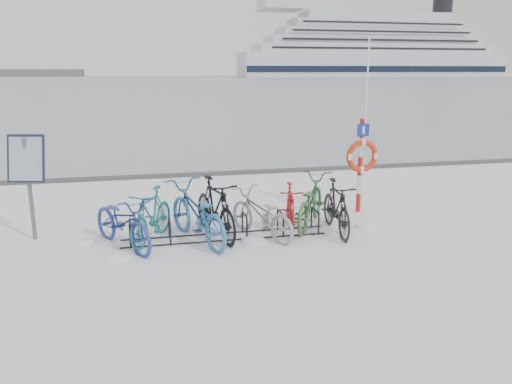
{
  "coord_description": "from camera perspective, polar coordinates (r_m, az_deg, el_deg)",
  "views": [
    {
      "loc": [
        -1.45,
        -9.08,
        3.16
      ],
      "look_at": [
        0.72,
        0.6,
        0.72
      ],
      "focal_mm": 35.0,
      "sensor_mm": 36.0,
      "label": 1
    }
  ],
  "objects": [
    {
      "name": "info_board",
      "position": [
        10.15,
        -24.73,
        2.83
      ],
      "size": [
        0.71,
        0.4,
        2.01
      ],
      "rotation": [
        0.0,
        0.0,
        -0.24
      ],
      "color": "#595B5E",
      "rests_on": "ground"
    },
    {
      "name": "bike_0",
      "position": [
        9.37,
        -15.01,
        -3.08
      ],
      "size": [
        1.57,
        2.04,
        1.03
      ],
      "primitive_type": "imported",
      "rotation": [
        0.0,
        0.0,
        0.52
      ],
      "color": "navy",
      "rests_on": "ground"
    },
    {
      "name": "lifebuoy_station",
      "position": [
        11.34,
        12.0,
        4.03
      ],
      "size": [
        0.74,
        0.22,
        3.85
      ],
      "color": "#B5110E",
      "rests_on": "ground"
    },
    {
      "name": "bike_rack",
      "position": [
        9.66,
        -3.4,
        -4.19
      ],
      "size": [
        4.0,
        0.48,
        0.46
      ],
      "color": "black",
      "rests_on": "ground"
    },
    {
      "name": "cruise_ferry",
      "position": [
        245.19,
        13.08,
        15.3
      ],
      "size": [
        124.47,
        23.51,
        40.9
      ],
      "color": "silver",
      "rests_on": "ground"
    },
    {
      "name": "ground",
      "position": [
        9.72,
        -3.39,
        -5.2
      ],
      "size": [
        900.0,
        900.0,
        0.0
      ],
      "primitive_type": "plane",
      "color": "white",
      "rests_on": "ground"
    },
    {
      "name": "bike_6",
      "position": [
        10.41,
        6.18,
        -0.86
      ],
      "size": [
        1.67,
        2.15,
        1.09
      ],
      "primitive_type": "imported",
      "rotation": [
        0.0,
        0.0,
        2.61
      ],
      "color": "#326D39",
      "rests_on": "ground"
    },
    {
      "name": "snow_drifts",
      "position": [
        9.83,
        -0.48,
        -4.96
      ],
      "size": [
        6.0,
        1.83,
        0.18
      ],
      "color": "white",
      "rests_on": "ground"
    },
    {
      "name": "bike_1",
      "position": [
        9.59,
        -11.87,
        -2.47
      ],
      "size": [
        1.19,
        1.78,
        1.04
      ],
      "primitive_type": "imported",
      "rotation": [
        0.0,
        0.0,
        -0.45
      ],
      "color": "#1A6D74",
      "rests_on": "ground"
    },
    {
      "name": "bike_4",
      "position": [
        9.64,
        0.56,
        -2.33
      ],
      "size": [
        1.38,
        1.93,
        0.96
      ],
      "primitive_type": "imported",
      "rotation": [
        0.0,
        0.0,
        3.6
      ],
      "color": "gray",
      "rests_on": "ground"
    },
    {
      "name": "bike_3",
      "position": [
        9.66,
        -4.68,
        -1.67
      ],
      "size": [
        1.0,
        2.05,
        1.19
      ],
      "primitive_type": "imported",
      "rotation": [
        0.0,
        0.0,
        0.23
      ],
      "color": "black",
      "rests_on": "ground"
    },
    {
      "name": "ice_sheet",
      "position": [
        164.12,
        -12.4,
        12.36
      ],
      "size": [
        400.0,
        298.0,
        0.02
      ],
      "primitive_type": "cube",
      "color": "#9DA9B1",
      "rests_on": "ground"
    },
    {
      "name": "bike_7",
      "position": [
        10.02,
        9.17,
        -1.56
      ],
      "size": [
        0.67,
        1.83,
        1.07
      ],
      "primitive_type": "imported",
      "rotation": [
        0.0,
        0.0,
        -0.09
      ],
      "color": "black",
      "rests_on": "ground"
    },
    {
      "name": "quay_edge",
      "position": [
        15.37,
        -6.96,
        2.01
      ],
      "size": [
        400.0,
        0.25,
        0.1
      ],
      "primitive_type": "cube",
      "color": "#3F3F42",
      "rests_on": "ground"
    },
    {
      "name": "bike_5",
      "position": [
        10.04,
        3.95,
        -1.7
      ],
      "size": [
        0.78,
        1.67,
        0.97
      ],
      "primitive_type": "imported",
      "rotation": [
        0.0,
        0.0,
        -0.21
      ],
      "color": "maroon",
      "rests_on": "ground"
    },
    {
      "name": "bike_2",
      "position": [
        9.41,
        -6.83,
        -2.23
      ],
      "size": [
        1.47,
        2.33,
        1.15
      ],
      "primitive_type": "imported",
      "rotation": [
        0.0,
        0.0,
        3.49
      ],
      "color": "#2C68A2",
      "rests_on": "ground"
    }
  ]
}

